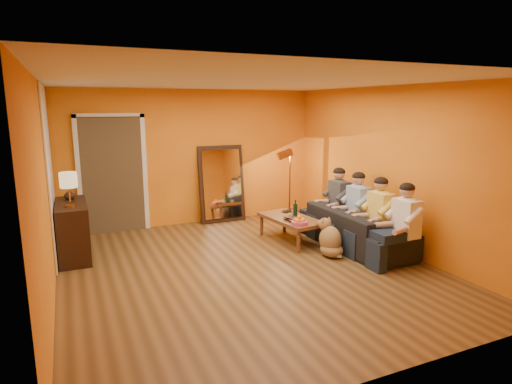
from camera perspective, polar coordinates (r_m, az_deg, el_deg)
name	(u,v)px	position (r m, az deg, el deg)	size (l,w,h in m)	color
room_shell	(238,175)	(6.18, -2.47, 2.25)	(5.00, 5.50, 2.60)	brown
white_accent	(50,173)	(7.13, -25.79, 2.34)	(0.02, 1.90, 2.58)	white
doorway_recess	(112,175)	(8.26, -18.65, 2.22)	(1.06, 0.30, 2.10)	#3F2D19
door_jamb_left	(79,178)	(8.11, -22.57, 1.78)	(0.08, 0.06, 2.20)	white
door_jamb_right	(145,174)	(8.21, -14.61, 2.40)	(0.08, 0.06, 2.20)	white
door_header	(109,115)	(8.05, -19.05, 9.63)	(1.22, 0.06, 0.08)	white
mirror_frame	(222,184)	(8.55, -4.60, 1.10)	(0.92, 0.06, 1.52)	black
mirror_glass	(222,184)	(8.51, -4.51, 1.06)	(0.78, 0.02, 1.36)	white
sideboard	(73,230)	(7.10, -23.24, -4.71)	(0.44, 1.18, 0.85)	black
table_lamp	(69,190)	(6.66, -23.64, 0.26)	(0.24, 0.24, 0.51)	beige
sofa	(355,228)	(7.23, 13.01, -4.66)	(0.85, 2.17, 0.63)	black
coffee_table	(291,229)	(7.36, 4.69, -4.98)	(0.62, 1.22, 0.42)	brown
floor_lamp	(290,188)	(8.34, 4.52, 0.57)	(0.30, 0.24, 1.44)	#B47334
dog	(330,237)	(6.71, 9.88, -5.92)	(0.33, 0.51, 0.60)	#9B7B46
person_far_left	(406,225)	(6.51, 19.34, -4.15)	(0.70, 0.44, 1.22)	white
person_mid_left	(380,216)	(6.90, 16.23, -3.09)	(0.70, 0.44, 1.22)	#F3D251
person_mid_right	(358,208)	(7.31, 13.46, -2.14)	(0.70, 0.44, 1.22)	#8EA9DC
person_far_right	(339,202)	(7.74, 10.99, -1.28)	(0.70, 0.44, 1.22)	#38383E
fruit_bowl	(299,220)	(6.86, 5.80, -3.71)	(0.26, 0.26, 0.16)	#C54580
wine_bottle	(295,209)	(7.25, 5.27, -2.26)	(0.07, 0.07, 0.31)	black
tumbler	(294,213)	(7.46, 5.08, -2.76)	(0.09, 0.09, 0.09)	#B27F3F
laptop	(291,211)	(7.69, 4.64, -2.57)	(0.30, 0.19, 0.02)	black
book_lower	(287,221)	(7.05, 4.21, -3.83)	(0.20, 0.27, 0.03)	black
book_mid	(288,219)	(7.06, 4.24, -3.63)	(0.19, 0.25, 0.02)	red
book_upper	(288,218)	(7.03, 4.25, -3.53)	(0.15, 0.20, 0.02)	black
vase	(70,194)	(7.23, -23.60, -0.28)	(0.17, 0.17, 0.18)	black
flowers	(68,179)	(7.19, -23.75, 1.61)	(0.17, 0.17, 0.42)	red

